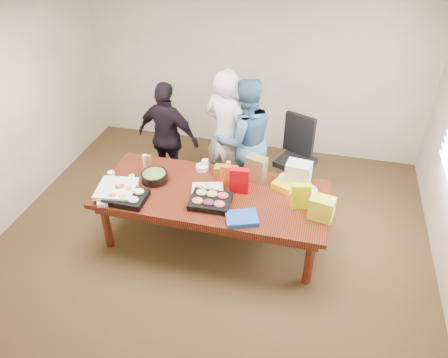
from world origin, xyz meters
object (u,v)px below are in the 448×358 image
(office_chair, at_px, (296,159))
(sheet_cake, at_px, (208,191))
(conference_table, at_px, (213,216))
(salad_bowl, at_px, (154,177))
(person_center, at_px, (227,134))
(person_right, at_px, (245,140))

(office_chair, xyz_separation_m, sheet_cake, (-0.93, -1.34, 0.23))
(conference_table, bearing_deg, salad_bowl, 175.08)
(office_chair, xyz_separation_m, person_center, (-0.97, -0.22, 0.40))
(conference_table, xyz_separation_m, sheet_cake, (-0.05, -0.03, 0.41))
(office_chair, relative_size, person_center, 0.58)
(person_center, distance_m, salad_bowl, 1.24)
(person_center, distance_m, person_right, 0.27)
(conference_table, distance_m, salad_bowl, 0.89)
(office_chair, bearing_deg, sheet_cake, -102.12)
(conference_table, distance_m, office_chair, 1.59)
(conference_table, bearing_deg, sheet_cake, -151.26)
(office_chair, height_order, person_right, person_right)
(salad_bowl, bearing_deg, person_center, 56.51)
(office_chair, height_order, salad_bowl, office_chair)
(office_chair, distance_m, person_right, 0.82)
(sheet_cake, xyz_separation_m, salad_bowl, (-0.72, 0.10, 0.02))
(person_center, height_order, salad_bowl, person_center)
(person_right, xyz_separation_m, sheet_cake, (-0.22, -1.12, -0.11))
(conference_table, height_order, person_right, person_right)
(sheet_cake, bearing_deg, office_chair, 39.63)
(person_right, bearing_deg, office_chair, 168.66)
(conference_table, height_order, salad_bowl, salad_bowl)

